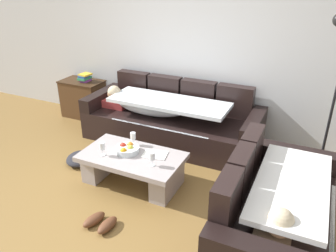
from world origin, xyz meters
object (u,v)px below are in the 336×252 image
Objects in this scene: coffee_table at (132,165)px; pair_of_shoes at (101,222)px; wine_glass_near_left at (102,146)px; wine_glass_near_right at (152,157)px; floor_lamp at (331,90)px; wine_glass_far_back at (133,136)px; fruit_bowl at (127,149)px; book_stack_on_cabinet at (85,77)px; open_magazine at (155,154)px; crumpled_garment at (79,159)px; couch_along_wall at (169,121)px; side_cabinet at (83,99)px; couch_near_window at (276,212)px.

coffee_table is 0.83m from pair_of_shoes.
wine_glass_near_right is (0.63, 0.04, 0.00)m from wine_glass_near_left.
wine_glass_far_back is at bearing -156.41° from floor_lamp.
fruit_bowl is 0.93m from pair_of_shoes.
wine_glass_far_back is at bearing 142.84° from wine_glass_near_right.
coffee_table is at bearing -39.01° from book_stack_on_cabinet.
pair_of_shoes is (0.40, -0.65, -0.45)m from wine_glass_near_left.
open_magazine is at bearing 25.44° from coffee_table.
crumpled_garment is (-2.86, -1.05, -1.06)m from floor_lamp.
couch_along_wall is at bearing 93.40° from coffee_table.
floor_lamp is at bearing 29.87° from coffee_table.
side_cabinet reaches higher than fruit_bowl.
coffee_table is at bearing 26.22° from wine_glass_near_left.
book_stack_on_cabinet is at bearing 63.89° from couch_near_window.
fruit_bowl is at bearing 157.14° from coffee_table.
couch_along_wall is at bearing -7.91° from book_stack_on_cabinet.
fruit_bowl is 2.20m from side_cabinet.
fruit_bowl is (-0.08, 0.03, 0.18)m from coffee_table.
floor_lamp is 5.95× the size of pair_of_shoes.
wine_glass_near_right is (0.33, -0.11, 0.26)m from coffee_table.
coffee_table is 2.28m from side_cabinet.
wine_glass_near_right is at bearing -18.09° from coffee_table.
wine_glass_near_right is 0.86m from pair_of_shoes.
coffee_table is at bearing -165.49° from open_magazine.
couch_along_wall is 1.32× the size of floor_lamp.
pair_of_shoes is (1.83, -2.21, -0.66)m from book_stack_on_cabinet.
pair_of_shoes is at bearing -58.67° from wine_glass_near_left.
couch_along_wall is at bearing 87.56° from wine_glass_far_back.
couch_near_window is 3.83m from book_stack_on_cabinet.
wine_glass_near_left is (-0.30, -0.15, 0.26)m from coffee_table.
fruit_bowl is 0.14× the size of floor_lamp.
wine_glass_near_right is at bearing -8.80° from crumpled_garment.
coffee_table is at bearing -86.60° from couch_along_wall.
fruit_bowl is 0.21m from wine_glass_far_back.
wine_glass_near_left is at bearing -21.45° from crumpled_garment.
wine_glass_far_back is 0.39m from open_magazine.
book_stack_on_cabinet is (-1.43, 1.55, 0.21)m from wine_glass_near_left.
pair_of_shoes is at bearing -85.18° from couch_along_wall.
side_cabinet is at bearing 137.13° from open_magazine.
wine_glass_near_left is at bearing 86.42° from couch_near_window.
couch_along_wall reaches higher than fruit_bowl.
crumpled_garment is (0.85, -1.32, -0.65)m from book_stack_on_cabinet.
floor_lamp is (1.97, 1.13, 0.88)m from coffee_table.
fruit_bowl is 1.00× the size of open_magazine.
open_magazine is 0.99m from pair_of_shoes.
wine_glass_near_right is at bearing -19.03° from fruit_bowl.
wine_glass_near_left is 1.00× the size of wine_glass_near_right.
crumpled_garment is (-0.89, 0.08, -0.18)m from coffee_table.
open_magazine is 0.85× the size of pair_of_shoes.
couch_along_wall is 15.45× the size of wine_glass_near_left.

